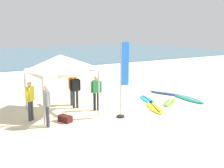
% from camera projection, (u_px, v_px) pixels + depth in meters
% --- Properties ---
extents(ground_plane, '(80.00, 80.00, 0.00)m').
position_uv_depth(ground_plane, '(115.00, 106.00, 14.18)').
color(ground_plane, beige).
extents(canopy_tent, '(2.73, 2.73, 2.75)m').
position_uv_depth(canopy_tent, '(60.00, 62.00, 12.78)').
color(canopy_tent, '#B7B7BC').
rests_on(canopy_tent, ground).
extents(surfboard_lime, '(1.77, 1.44, 0.19)m').
position_uv_depth(surfboard_lime, '(170.00, 102.00, 14.87)').
color(surfboard_lime, '#7AD12D').
rests_on(surfboard_lime, ground).
extents(surfboard_navy, '(1.21, 2.10, 0.19)m').
position_uv_depth(surfboard_navy, '(165.00, 93.00, 16.99)').
color(surfboard_navy, navy).
rests_on(surfboard_navy, ground).
extents(surfboard_teal, '(1.05, 2.67, 0.19)m').
position_uv_depth(surfboard_teal, '(187.00, 98.00, 15.73)').
color(surfboard_teal, '#19847F').
rests_on(surfboard_teal, ground).
extents(surfboard_cyan, '(1.18, 1.96, 0.19)m').
position_uv_depth(surfboard_cyan, '(147.00, 99.00, 15.48)').
color(surfboard_cyan, '#23B2CC').
rests_on(surfboard_cyan, ground).
extents(surfboard_yellow, '(1.50, 2.21, 0.19)m').
position_uv_depth(surfboard_yellow, '(154.00, 107.00, 13.86)').
color(surfboard_yellow, yellow).
rests_on(surfboard_yellow, ground).
extents(person_grey, '(0.31, 0.53, 1.71)m').
position_uv_depth(person_grey, '(47.00, 103.00, 11.06)').
color(person_grey, '#383842').
rests_on(person_grey, ground).
extents(person_orange, '(0.50, 0.36, 1.71)m').
position_uv_depth(person_orange, '(72.00, 86.00, 14.29)').
color(person_orange, '#383842').
rests_on(person_orange, ground).
extents(person_green, '(0.53, 0.31, 1.71)m').
position_uv_depth(person_green, '(96.00, 90.00, 13.33)').
color(person_green, black).
rests_on(person_green, ground).
extents(person_yellow, '(0.44, 0.40, 1.71)m').
position_uv_depth(person_yellow, '(30.00, 98.00, 11.80)').
color(person_yellow, '#383842').
rests_on(person_yellow, ground).
extents(person_black, '(0.54, 0.28, 1.71)m').
position_uv_depth(person_black, '(75.00, 89.00, 13.73)').
color(person_black, '#2D2D33').
rests_on(person_black, ground).
extents(banner_flag, '(0.60, 0.36, 3.40)m').
position_uv_depth(banner_flag, '(123.00, 83.00, 12.19)').
color(banner_flag, '#99999E').
rests_on(banner_flag, ground).
extents(gear_bag_near_tent, '(0.51, 0.67, 0.28)m').
position_uv_depth(gear_bag_near_tent, '(65.00, 119.00, 11.79)').
color(gear_bag_near_tent, '#4C1919').
rests_on(gear_bag_near_tent, ground).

